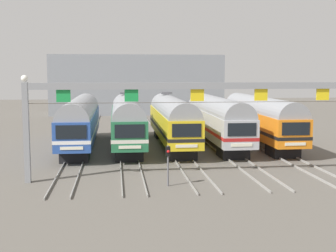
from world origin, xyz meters
name	(u,v)px	position (x,y,z in m)	size (l,w,h in m)	color
ground_plane	(172,146)	(0.00, 0.00, 0.00)	(160.00, 160.00, 0.00)	#5B564F
track_bed	(157,125)	(0.00, 17.00, 0.07)	(18.99, 70.00, 0.15)	gray
commuter_train_blue	(80,120)	(-8.74, -0.01, 2.69)	(2.88, 18.06, 4.77)	#284C9E
commuter_train_green	(127,119)	(-4.37, 0.00, 2.69)	(2.88, 18.06, 5.05)	#236B42
commuter_train_yellow	(172,119)	(0.00, 0.00, 2.69)	(2.88, 18.06, 5.05)	gold
commuter_train_stainless	(217,118)	(4.37, -0.01, 2.69)	(2.88, 18.06, 4.77)	#B2B5BA
commuter_train_orange	(260,118)	(8.74, -0.01, 2.69)	(2.88, 18.06, 4.77)	orange
catenary_gantry	(197,100)	(0.00, -13.50, 5.27)	(22.73, 0.44, 6.97)	gray
yard_signal_mast	(168,158)	(-2.19, -15.48, 1.81)	(0.28, 0.35, 2.58)	#59595E
maintenance_building	(137,84)	(-1.72, 37.00, 5.02)	(29.09, 10.00, 10.04)	gray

